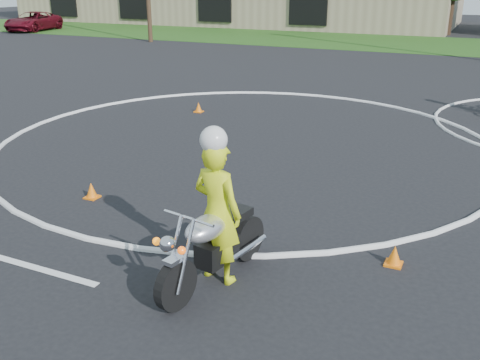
% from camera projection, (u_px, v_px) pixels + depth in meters
% --- Properties ---
extents(ground, '(120.00, 120.00, 0.00)m').
position_uv_depth(ground, '(186.00, 179.00, 10.87)').
color(ground, black).
rests_on(ground, ground).
extents(grass_strip, '(120.00, 10.00, 0.02)m').
position_uv_depth(grass_strip, '(403.00, 43.00, 33.75)').
color(grass_strip, '#1E4714').
rests_on(grass_strip, ground).
extents(course_markings, '(19.05, 19.05, 0.12)m').
position_uv_depth(course_markings, '(345.00, 137.00, 13.70)').
color(course_markings, silver).
rests_on(course_markings, ground).
extents(primary_motorcycle, '(0.85, 2.18, 1.15)m').
position_uv_depth(primary_motorcycle, '(213.00, 245.00, 6.96)').
color(primary_motorcycle, black).
rests_on(primary_motorcycle, ground).
extents(rider_primary_grp, '(0.78, 0.58, 2.14)m').
position_uv_depth(rider_primary_grp, '(217.00, 208.00, 6.91)').
color(rider_primary_grp, '#CDDE17').
rests_on(rider_primary_grp, ground).
extents(pickup_grp, '(3.33, 5.54, 1.44)m').
position_uv_depth(pickup_grp, '(33.00, 21.00, 41.69)').
color(pickup_grp, '#540915').
rests_on(pickup_grp, ground).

